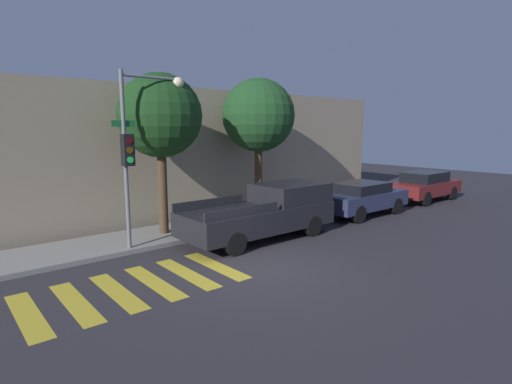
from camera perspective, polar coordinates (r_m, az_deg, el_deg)
The scene contains 10 objects.
ground_plane at distance 10.76m, azimuth -0.11°, elevation -10.78°, with size 60.00×60.00×0.00m, color #2D2B30.
sidewalk at distance 14.23m, azimuth -11.55°, elevation -5.71°, with size 26.00×2.37×0.14m, color gray.
building_row at distance 17.98m, azimuth -18.83°, elevation 5.27°, with size 26.00×6.00×5.24m, color gray.
crosswalk at distance 9.96m, azimuth -16.76°, elevation -12.82°, with size 4.93×2.60×0.00m.
traffic_light_pole at distance 12.18m, azimuth -16.32°, elevation 7.78°, with size 2.31×0.56×5.28m.
pickup_truck at distance 13.45m, azimuth 1.46°, elevation -2.78°, with size 5.36×2.07×1.75m.
sedan_near_corner at distance 17.47m, azimuth 14.88°, elevation -0.77°, with size 4.31×1.84×1.41m.
sedan_middle at distance 22.04m, azimuth 23.00°, elevation 0.86°, with size 4.42×1.75×1.49m.
tree_near_corner at distance 13.60m, azimuth -13.55°, elevation 10.44°, with size 2.75×2.75×5.45m.
tree_midblock at distance 15.94m, azimuth 0.34°, elevation 10.79°, with size 2.86×2.86×5.60m.
Camera 1 is at (-6.48, -7.77, 3.64)m, focal length 28.00 mm.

